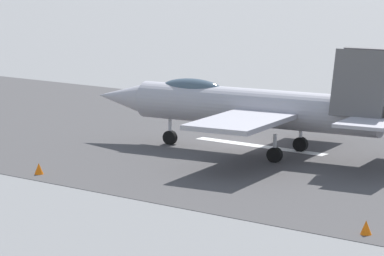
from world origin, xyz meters
name	(u,v)px	position (x,y,z in m)	size (l,w,h in m)	color
ground_plane	(249,145)	(0.00, 0.00, 0.00)	(400.00, 400.00, 0.00)	slate
runway_strip	(249,145)	(-0.02, 0.00, 0.01)	(240.00, 26.00, 0.02)	#484546
fighter_jet	(254,106)	(-1.47, 1.73, 2.44)	(18.12, 13.47, 5.64)	#A5A2AB
marker_cone_near	(366,228)	(-13.24, 11.98, 0.28)	(0.44, 0.44, 0.55)	orange
marker_cone_mid	(39,169)	(3.63, 11.98, 0.28)	(0.44, 0.44, 0.55)	orange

